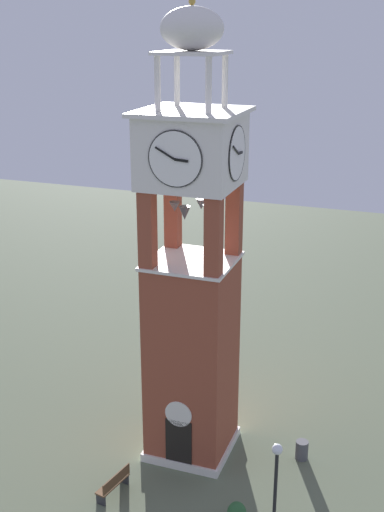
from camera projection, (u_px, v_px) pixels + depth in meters
ground at (192, 447)px, 28.23m from camera, size 80.00×80.00×0.00m
clock_tower at (192, 290)px, 25.83m from camera, size 3.69×3.69×17.73m
park_bench at (114, 483)px, 25.28m from camera, size 0.75×1.66×0.95m
lamp_post at (276, 477)px, 22.10m from camera, size 0.36×0.36×4.02m
trash_bin at (302, 450)px, 27.38m from camera, size 0.52×0.52×0.80m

